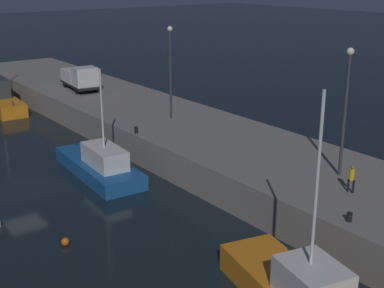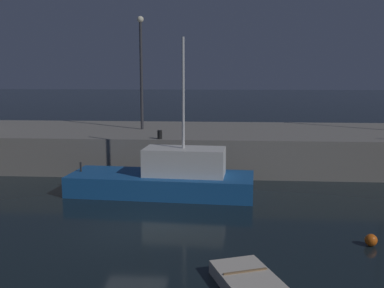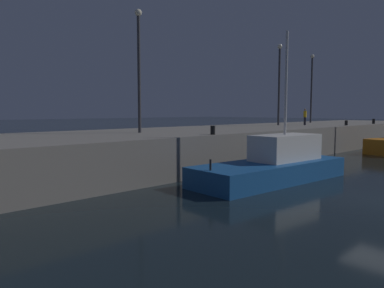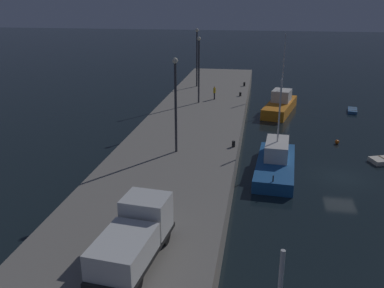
# 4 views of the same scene
# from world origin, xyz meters

# --- Properties ---
(ground_plane) EXTENTS (320.00, 320.00, 0.00)m
(ground_plane) POSITION_xyz_m (0.00, 0.00, 0.00)
(ground_plane) COLOR black
(pier_quay) EXTENTS (79.12, 10.06, 2.32)m
(pier_quay) POSITION_xyz_m (0.00, 13.85, 1.16)
(pier_quay) COLOR gray
(pier_quay) RESTS_ON ground
(fishing_trawler_red) EXTENTS (9.56, 3.77, 7.88)m
(fishing_trawler_red) POSITION_xyz_m (0.68, 5.56, 0.84)
(fishing_trawler_red) COLOR #195193
(fishing_trawler_red) RESTS_ON ground
(fishing_boat_blue) EXTENTS (9.95, 4.90, 9.96)m
(fishing_boat_blue) POSITION_xyz_m (20.74, 4.56, 0.97)
(fishing_boat_blue) COLOR orange
(fishing_boat_blue) RESTS_ON ground
(dinghy_orange_near) EXTENTS (2.82, 1.57, 0.41)m
(dinghy_orange_near) POSITION_xyz_m (22.29, -4.85, 0.18)
(dinghy_orange_near) COLOR #2D6099
(dinghy_orange_near) RESTS_ON ground
(mooring_buoy_near) EXTENTS (0.44, 0.44, 0.44)m
(mooring_buoy_near) POSITION_xyz_m (8.84, -0.84, 0.22)
(mooring_buoy_near) COLOR orange
(mooring_buoy_near) RESTS_ON ground
(lamp_post_west) EXTENTS (0.44, 0.44, 7.60)m
(lamp_post_west) POSITION_xyz_m (-2.10, 13.73, 6.78)
(lamp_post_west) COLOR #38383D
(lamp_post_west) RESTS_ON pier_quay
(lamp_post_east) EXTENTS (0.44, 0.44, 7.67)m
(lamp_post_east) POSITION_xyz_m (14.72, 14.42, 6.81)
(lamp_post_east) COLOR #38383D
(lamp_post_east) RESTS_ON pier_quay
(lamp_post_central) EXTENTS (0.44, 0.44, 7.90)m
(lamp_post_central) POSITION_xyz_m (24.16, 16.10, 6.93)
(lamp_post_central) COLOR #38383D
(lamp_post_central) RESTS_ON pier_quay
(utility_truck) EXTENTS (6.10, 2.85, 2.59)m
(utility_truck) POSITION_xyz_m (-17.03, 12.70, 3.60)
(utility_truck) COLOR black
(utility_truck) RESTS_ON pier_quay
(dockworker) EXTENTS (0.41, 0.35, 1.59)m
(dockworker) POSITION_xyz_m (16.78, 12.76, 3.22)
(dockworker) COLOR black
(dockworker) RESTS_ON pier_quay
(bollard_west) EXTENTS (0.28, 0.28, 0.53)m
(bollard_west) POSITION_xyz_m (25.42, 9.50, 2.58)
(bollard_west) COLOR black
(bollard_west) RESTS_ON pier_quay
(bollard_central) EXTENTS (0.28, 0.28, 0.51)m
(bollard_central) POSITION_xyz_m (-0.22, 9.19, 2.57)
(bollard_central) COLOR black
(bollard_central) RESTS_ON pier_quay
(bollard_east) EXTENTS (0.28, 0.28, 0.47)m
(bollard_east) POSITION_xyz_m (19.03, 9.70, 2.55)
(bollard_east) COLOR black
(bollard_east) RESTS_ON pier_quay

